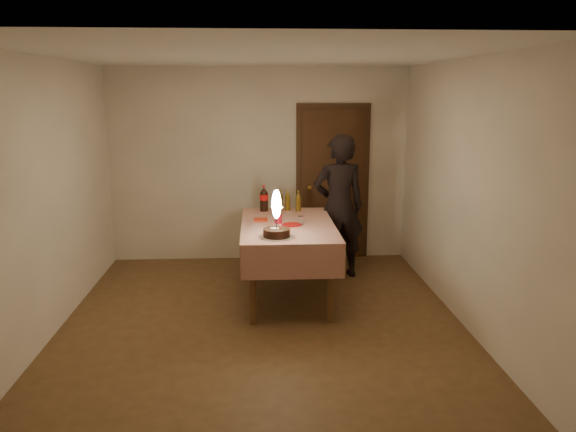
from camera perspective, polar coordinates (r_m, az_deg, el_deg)
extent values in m
cube|color=brown|center=(5.79, -2.60, -10.66)|extent=(4.00, 4.50, 0.01)
cube|color=silver|center=(7.63, -2.94, 5.16)|extent=(4.00, 0.04, 2.60)
cube|color=silver|center=(3.22, -2.24, -5.16)|extent=(4.00, 0.04, 2.60)
cube|color=silver|center=(5.75, -23.10, 1.73)|extent=(0.04, 4.50, 2.60)
cube|color=silver|center=(5.79, 17.50, 2.22)|extent=(0.04, 4.50, 2.60)
cube|color=silver|center=(5.33, -2.88, 15.98)|extent=(4.00, 4.50, 0.04)
cube|color=#472814|center=(7.72, 4.54, 3.16)|extent=(0.85, 0.05, 2.05)
sphere|color=#B28C33|center=(7.63, 2.21, 2.89)|extent=(0.06, 0.06, 0.06)
cube|color=brown|center=(6.20, -0.03, -1.08)|extent=(0.90, 1.60, 0.04)
cylinder|color=brown|center=(5.60, -3.60, -7.10)|extent=(0.07, 0.07, 0.80)
cylinder|color=brown|center=(5.64, 4.40, -6.94)|extent=(0.07, 0.07, 0.80)
cylinder|color=brown|center=(7.01, -3.57, -3.03)|extent=(0.07, 0.07, 0.80)
cylinder|color=brown|center=(7.05, 2.79, -2.93)|extent=(0.07, 0.07, 0.80)
cube|color=beige|center=(6.19, -0.03, -0.84)|extent=(1.02, 1.72, 0.01)
cube|color=beige|center=(5.41, 0.50, -4.75)|extent=(1.02, 0.01, 0.34)
cube|color=beige|center=(7.06, -0.43, -0.63)|extent=(1.02, 0.01, 0.34)
cube|color=beige|center=(6.22, -4.67, -2.48)|extent=(0.01, 1.72, 0.34)
cube|color=beige|center=(6.28, 4.57, -2.34)|extent=(0.01, 1.72, 0.34)
cylinder|color=white|center=(5.62, -1.16, -2.13)|extent=(0.34, 0.34, 0.01)
cylinder|color=black|center=(5.61, -1.16, -1.69)|extent=(0.27, 0.27, 0.08)
cylinder|color=white|center=(5.62, -1.38, -1.23)|extent=(0.07, 0.07, 0.00)
sphere|color=red|center=(5.59, -0.80, -1.19)|extent=(0.02, 0.02, 0.02)
cube|color=#19721E|center=(5.59, -0.65, -1.32)|extent=(0.02, 0.01, 0.00)
cube|color=#19721E|center=(5.58, -0.90, -1.33)|extent=(0.01, 0.02, 0.00)
cylinder|color=#262628|center=(5.59, -1.17, -0.69)|extent=(0.01, 0.01, 0.12)
ellipsoid|color=#FFF2BF|center=(5.55, -1.18, 1.22)|extent=(0.09, 0.09, 0.29)
sphere|color=white|center=(5.57, -1.17, 0.11)|extent=(0.04, 0.04, 0.04)
cylinder|color=red|center=(6.13, 0.39, -0.88)|extent=(0.22, 0.22, 0.01)
cylinder|color=#B30C20|center=(6.20, -0.98, -0.29)|extent=(0.08, 0.08, 0.10)
cylinder|color=silver|center=(6.16, 1.31, -0.43)|extent=(0.07, 0.07, 0.09)
cube|color=#AE2C13|center=(6.34, -2.78, -0.39)|extent=(0.15, 0.15, 0.02)
cylinder|color=black|center=(6.84, -2.45, 1.42)|extent=(0.10, 0.10, 0.22)
cylinder|color=red|center=(6.82, -2.46, 1.92)|extent=(0.10, 0.10, 0.07)
cone|color=black|center=(6.81, -2.47, 2.66)|extent=(0.10, 0.10, 0.08)
cylinder|color=red|center=(6.80, -2.47, 3.04)|extent=(0.03, 0.03, 0.02)
cylinder|color=#59400F|center=(6.87, -0.80, 1.32)|extent=(0.06, 0.06, 0.18)
cone|color=#59400F|center=(6.84, -0.80, 2.30)|extent=(0.06, 0.06, 0.06)
cylinder|color=olive|center=(6.84, -0.80, 2.59)|extent=(0.02, 0.02, 0.02)
cylinder|color=#59400F|center=(6.82, 1.05, 1.23)|extent=(0.06, 0.06, 0.18)
cone|color=#59400F|center=(6.80, 1.05, 2.23)|extent=(0.06, 0.06, 0.06)
cylinder|color=olive|center=(6.79, 1.05, 2.52)|extent=(0.02, 0.02, 0.02)
cylinder|color=#59400F|center=(6.88, -0.04, 1.33)|extent=(0.06, 0.06, 0.18)
cone|color=#59400F|center=(6.85, -0.04, 2.32)|extent=(0.06, 0.06, 0.06)
cylinder|color=olive|center=(6.85, -0.04, 2.60)|extent=(0.02, 0.02, 0.02)
imported|color=black|center=(6.93, 5.16, 0.95)|extent=(0.70, 0.51, 1.78)
cube|color=black|center=(6.96, 4.97, 6.27)|extent=(0.14, 0.11, 0.10)
cylinder|color=black|center=(7.03, 4.79, 6.34)|extent=(0.09, 0.09, 0.08)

